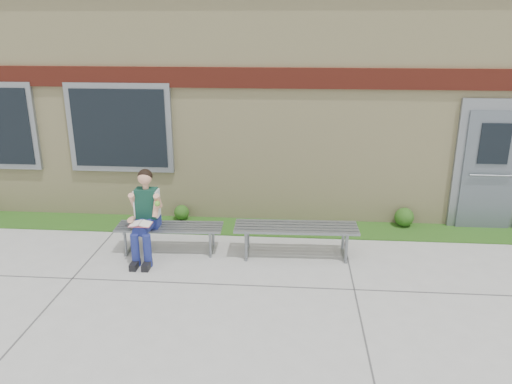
{
  "coord_description": "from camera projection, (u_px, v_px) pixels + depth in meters",
  "views": [
    {
      "loc": [
        0.13,
        -5.65,
        3.45
      ],
      "look_at": [
        -0.45,
        1.7,
        0.98
      ],
      "focal_mm": 35.0,
      "sensor_mm": 36.0,
      "label": 1
    }
  ],
  "objects": [
    {
      "name": "ground",
      "position": [
        280.0,
        306.0,
        6.45
      ],
      "size": [
        80.0,
        80.0,
        0.0
      ],
      "primitive_type": "plane",
      "color": "#9E9E99",
      "rests_on": "ground"
    },
    {
      "name": "grass_strip",
      "position": [
        285.0,
        228.0,
        8.9
      ],
      "size": [
        16.0,
        0.8,
        0.02
      ],
      "primitive_type": "cube",
      "color": "#174612",
      "rests_on": "ground"
    },
    {
      "name": "school_building",
      "position": [
        290.0,
        87.0,
        11.44
      ],
      "size": [
        16.2,
        6.22,
        4.2
      ],
      "color": "beige",
      "rests_on": "ground"
    },
    {
      "name": "bench_left",
      "position": [
        170.0,
        232.0,
        7.92
      ],
      "size": [
        1.69,
        0.53,
        0.43
      ],
      "rotation": [
        0.0,
        0.0,
        0.04
      ],
      "color": "slate",
      "rests_on": "ground"
    },
    {
      "name": "bench_right",
      "position": [
        296.0,
        233.0,
        7.76
      ],
      "size": [
        1.92,
        0.58,
        0.5
      ],
      "rotation": [
        0.0,
        0.0,
        0.03
      ],
      "color": "slate",
      "rests_on": "ground"
    },
    {
      "name": "girl",
      "position": [
        145.0,
        214.0,
        7.63
      ],
      "size": [
        0.51,
        0.84,
        1.38
      ],
      "rotation": [
        0.0,
        0.0,
        -0.0
      ],
      "color": "navy",
      "rests_on": "ground"
    },
    {
      "name": "shrub_mid",
      "position": [
        182.0,
        212.0,
        9.23
      ],
      "size": [
        0.28,
        0.28,
        0.28
      ],
      "primitive_type": "sphere",
      "color": "#174612",
      "rests_on": "grass_strip"
    },
    {
      "name": "shrub_east",
      "position": [
        404.0,
        217.0,
        8.92
      ],
      "size": [
        0.34,
        0.34,
        0.34
      ],
      "primitive_type": "sphere",
      "color": "#174612",
      "rests_on": "grass_strip"
    }
  ]
}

